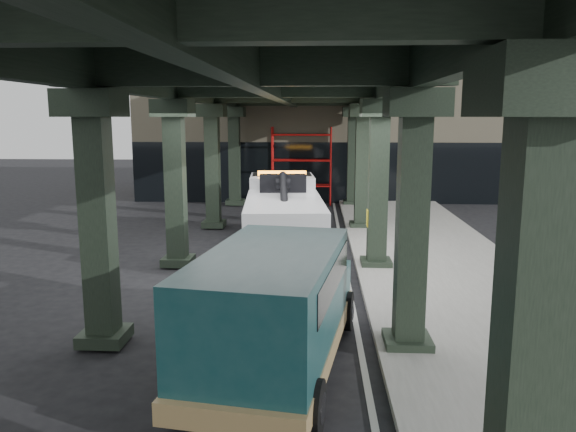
% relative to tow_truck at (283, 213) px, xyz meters
% --- Properties ---
extents(ground, '(90.00, 90.00, 0.00)m').
position_rel_tow_truck_xyz_m(ground, '(0.31, -4.07, -1.32)').
color(ground, black).
rests_on(ground, ground).
extents(sidewalk, '(5.00, 40.00, 0.15)m').
position_rel_tow_truck_xyz_m(sidewalk, '(4.81, -2.07, -1.24)').
color(sidewalk, gray).
rests_on(sidewalk, ground).
extents(lane_stripe, '(0.12, 38.00, 0.01)m').
position_rel_tow_truck_xyz_m(lane_stripe, '(2.01, -2.07, -1.31)').
color(lane_stripe, silver).
rests_on(lane_stripe, ground).
extents(viaduct, '(7.40, 32.00, 6.40)m').
position_rel_tow_truck_xyz_m(viaduct, '(-0.09, -2.07, 4.14)').
color(viaduct, black).
rests_on(viaduct, ground).
extents(building, '(22.00, 10.00, 8.00)m').
position_rel_tow_truck_xyz_m(building, '(2.31, 15.93, 2.68)').
color(building, '#C6B793').
rests_on(building, ground).
extents(scaffolding, '(3.08, 0.88, 4.00)m').
position_rel_tow_truck_xyz_m(scaffolding, '(0.31, 10.57, 0.79)').
color(scaffolding, '#B9100E').
rests_on(scaffolding, ground).
extents(tow_truck, '(2.97, 8.40, 2.70)m').
position_rel_tow_truck_xyz_m(tow_truck, '(0.00, 0.00, 0.00)').
color(tow_truck, black).
rests_on(tow_truck, ground).
extents(towed_van, '(3.03, 5.92, 2.29)m').
position_rel_tow_truck_xyz_m(towed_van, '(0.42, -9.14, -0.09)').
color(towed_van, '#0F3538').
rests_on(towed_van, ground).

